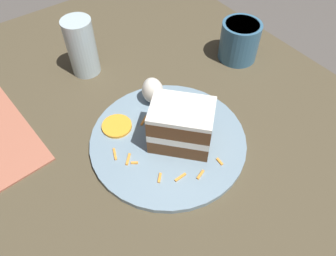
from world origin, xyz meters
The scene contains 9 objects.
ground_plane centered at (0.00, 0.00, 0.00)m, with size 6.00×6.00×0.00m, color #4C4742.
dining_table centered at (0.00, 0.00, 0.02)m, with size 1.08×0.88×0.03m, color #4C422D.
plate centered at (-0.03, -0.03, 0.04)m, with size 0.28×0.28×0.01m, color gray.
cake_slice centered at (-0.05, -0.05, 0.08)m, with size 0.13×0.13×0.09m.
cream_dollop centered at (0.06, -0.06, 0.07)m, with size 0.05×0.04×0.06m, color white.
orange_garnish centered at (0.04, 0.03, 0.04)m, with size 0.06×0.06×0.01m, color orange.
carrot_shreds_scatter centered at (-0.06, 0.01, 0.04)m, with size 0.17×0.15×0.00m.
drinking_glass centered at (0.23, -0.01, 0.09)m, with size 0.06×0.06×0.13m.
coffee_mug centered at (0.07, -0.31, 0.08)m, with size 0.09×0.09×0.09m.
Camera 1 is at (-0.33, 0.18, 0.51)m, focal length 35.00 mm.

